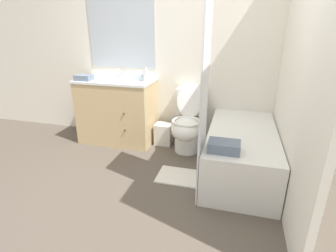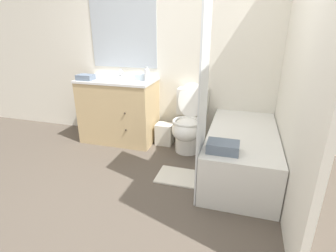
{
  "view_description": "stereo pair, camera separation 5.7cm",
  "coord_description": "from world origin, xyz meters",
  "px_view_note": "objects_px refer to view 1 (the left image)",
  "views": [
    {
      "loc": [
        0.82,
        -1.86,
        1.57
      ],
      "look_at": [
        0.12,
        0.73,
        0.53
      ],
      "focal_mm": 28.0,
      "sensor_mm": 36.0,
      "label": 1
    },
    {
      "loc": [
        0.88,
        -1.84,
        1.57
      ],
      "look_at": [
        0.12,
        0.73,
        0.53
      ],
      "focal_mm": 28.0,
      "sensor_mm": 36.0,
      "label": 2
    }
  ],
  "objects_px": {
    "toilet": "(188,124)",
    "bath_towel_folded": "(224,146)",
    "hand_towel_folded": "(84,78)",
    "bath_mat": "(178,176)",
    "tissue_box": "(140,77)",
    "sink_faucet": "(121,74)",
    "soap_dispenser": "(146,75)",
    "vanity_cabinet": "(118,110)",
    "wastebasket": "(164,134)",
    "bathtub": "(241,151)"
  },
  "relations": [
    {
      "from": "vanity_cabinet",
      "to": "toilet",
      "type": "height_order",
      "value": "vanity_cabinet"
    },
    {
      "from": "tissue_box",
      "to": "toilet",
      "type": "bearing_deg",
      "value": -9.69
    },
    {
      "from": "bathtub",
      "to": "hand_towel_folded",
      "type": "distance_m",
      "value": 2.2
    },
    {
      "from": "sink_faucet",
      "to": "toilet",
      "type": "height_order",
      "value": "sink_faucet"
    },
    {
      "from": "bath_towel_folded",
      "to": "bathtub",
      "type": "bearing_deg",
      "value": 72.58
    },
    {
      "from": "hand_towel_folded",
      "to": "bath_mat",
      "type": "xyz_separation_m",
      "value": [
        1.43,
        -0.6,
        -0.91
      ]
    },
    {
      "from": "hand_towel_folded",
      "to": "vanity_cabinet",
      "type": "bearing_deg",
      "value": 24.54
    },
    {
      "from": "toilet",
      "to": "hand_towel_folded",
      "type": "xyz_separation_m",
      "value": [
        -1.38,
        -0.11,
        0.56
      ]
    },
    {
      "from": "sink_faucet",
      "to": "bath_mat",
      "type": "height_order",
      "value": "sink_faucet"
    },
    {
      "from": "wastebasket",
      "to": "vanity_cabinet",
      "type": "bearing_deg",
      "value": -177.19
    },
    {
      "from": "toilet",
      "to": "sink_faucet",
      "type": "bearing_deg",
      "value": 165.81
    },
    {
      "from": "bath_mat",
      "to": "hand_towel_folded",
      "type": "bearing_deg",
      "value": 157.33
    },
    {
      "from": "sink_faucet",
      "to": "soap_dispenser",
      "type": "relative_size",
      "value": 0.77
    },
    {
      "from": "bath_mat",
      "to": "bath_towel_folded",
      "type": "bearing_deg",
      "value": -26.8
    },
    {
      "from": "toilet",
      "to": "bath_towel_folded",
      "type": "relative_size",
      "value": 3.08
    },
    {
      "from": "sink_faucet",
      "to": "wastebasket",
      "type": "relative_size",
      "value": 0.48
    },
    {
      "from": "tissue_box",
      "to": "bath_towel_folded",
      "type": "height_order",
      "value": "tissue_box"
    },
    {
      "from": "bathtub",
      "to": "bath_towel_folded",
      "type": "distance_m",
      "value": 0.64
    },
    {
      "from": "toilet",
      "to": "bath_towel_folded",
      "type": "bearing_deg",
      "value": -61.34
    },
    {
      "from": "wastebasket",
      "to": "soap_dispenser",
      "type": "height_order",
      "value": "soap_dispenser"
    },
    {
      "from": "tissue_box",
      "to": "hand_towel_folded",
      "type": "bearing_deg",
      "value": -162.09
    },
    {
      "from": "toilet",
      "to": "soap_dispenser",
      "type": "bearing_deg",
      "value": 176.17
    },
    {
      "from": "sink_faucet",
      "to": "bath_towel_folded",
      "type": "height_order",
      "value": "sink_faucet"
    },
    {
      "from": "vanity_cabinet",
      "to": "bath_towel_folded",
      "type": "distance_m",
      "value": 1.83
    },
    {
      "from": "toilet",
      "to": "bath_mat",
      "type": "height_order",
      "value": "toilet"
    },
    {
      "from": "sink_faucet",
      "to": "tissue_box",
      "type": "bearing_deg",
      "value": -22.95
    },
    {
      "from": "soap_dispenser",
      "to": "bath_mat",
      "type": "relative_size",
      "value": 0.4
    },
    {
      "from": "bath_towel_folded",
      "to": "bath_mat",
      "type": "distance_m",
      "value": 0.75
    },
    {
      "from": "sink_faucet",
      "to": "tissue_box",
      "type": "height_order",
      "value": "sink_faucet"
    },
    {
      "from": "sink_faucet",
      "to": "bath_towel_folded",
      "type": "relative_size",
      "value": 0.5
    },
    {
      "from": "hand_towel_folded",
      "to": "bath_towel_folded",
      "type": "distance_m",
      "value": 2.11
    },
    {
      "from": "bath_mat",
      "to": "tissue_box",
      "type": "bearing_deg",
      "value": 131.57
    },
    {
      "from": "vanity_cabinet",
      "to": "sink_faucet",
      "type": "height_order",
      "value": "sink_faucet"
    },
    {
      "from": "wastebasket",
      "to": "bath_mat",
      "type": "bearing_deg",
      "value": -63.44
    },
    {
      "from": "vanity_cabinet",
      "to": "hand_towel_folded",
      "type": "distance_m",
      "value": 0.62
    },
    {
      "from": "sink_faucet",
      "to": "toilet",
      "type": "bearing_deg",
      "value": -14.19
    },
    {
      "from": "sink_faucet",
      "to": "toilet",
      "type": "relative_size",
      "value": 0.16
    },
    {
      "from": "bathtub",
      "to": "hand_towel_folded",
      "type": "height_order",
      "value": "hand_towel_folded"
    },
    {
      "from": "toilet",
      "to": "wastebasket",
      "type": "xyz_separation_m",
      "value": [
        -0.36,
        0.09,
        -0.22
      ]
    },
    {
      "from": "bath_towel_folded",
      "to": "bath_mat",
      "type": "bearing_deg",
      "value": 153.2
    },
    {
      "from": "hand_towel_folded",
      "to": "bath_towel_folded",
      "type": "bearing_deg",
      "value": -23.72
    },
    {
      "from": "hand_towel_folded",
      "to": "bath_mat",
      "type": "relative_size",
      "value": 0.47
    },
    {
      "from": "hand_towel_folded",
      "to": "bath_towel_folded",
      "type": "relative_size",
      "value": 0.76
    },
    {
      "from": "toilet",
      "to": "tissue_box",
      "type": "bearing_deg",
      "value": 170.31
    },
    {
      "from": "tissue_box",
      "to": "bath_mat",
      "type": "xyz_separation_m",
      "value": [
        0.73,
        -0.82,
        -0.92
      ]
    },
    {
      "from": "bathtub",
      "to": "wastebasket",
      "type": "distance_m",
      "value": 1.16
    },
    {
      "from": "wastebasket",
      "to": "tissue_box",
      "type": "relative_size",
      "value": 2.1
    },
    {
      "from": "bathtub",
      "to": "soap_dispenser",
      "type": "distance_m",
      "value": 1.51
    },
    {
      "from": "tissue_box",
      "to": "soap_dispenser",
      "type": "xyz_separation_m",
      "value": [
        0.11,
        -0.08,
        0.04
      ]
    },
    {
      "from": "toilet",
      "to": "bathtub",
      "type": "bearing_deg",
      "value": -30.29
    }
  ]
}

